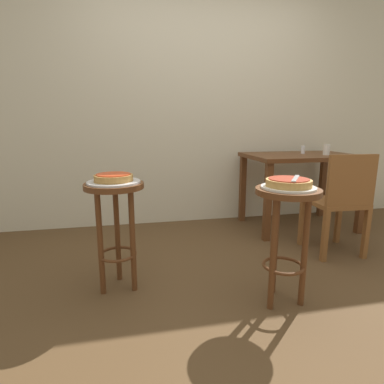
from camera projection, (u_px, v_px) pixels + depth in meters
name	position (u px, v px, depth m)	size (l,w,h in m)	color
ground_plane	(254.00, 291.00, 2.04)	(6.00, 6.00, 0.00)	brown
back_wall	(199.00, 83.00, 3.30)	(6.00, 0.10, 3.00)	beige
stool_foreground	(286.00, 220.00, 1.81)	(0.37, 0.37, 0.71)	#5B3319
serving_plate_foreground	(288.00, 187.00, 1.77)	(0.31, 0.31, 0.01)	white
pizza_foreground	(289.00, 182.00, 1.77)	(0.26, 0.26, 0.05)	tan
stool_middle	(115.00, 212.00, 1.98)	(0.37, 0.37, 0.71)	#5B3319
serving_plate_middle	(114.00, 182.00, 1.94)	(0.33, 0.33, 0.01)	silver
pizza_middle	(114.00, 178.00, 1.93)	(0.24, 0.24, 0.05)	#B78442
dining_table	(300.00, 165.00, 3.20)	(1.10, 0.74, 0.77)	#5B3319
cup_near_edge	(327.00, 150.00, 3.09)	(0.06, 0.06, 0.10)	silver
condiment_shaker	(303.00, 150.00, 3.24)	(0.04, 0.04, 0.08)	white
wooden_chair	(340.00, 200.00, 2.53)	(0.42, 0.42, 0.85)	brown
pizza_server_knife	(296.00, 178.00, 1.75)	(0.22, 0.02, 0.01)	silver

